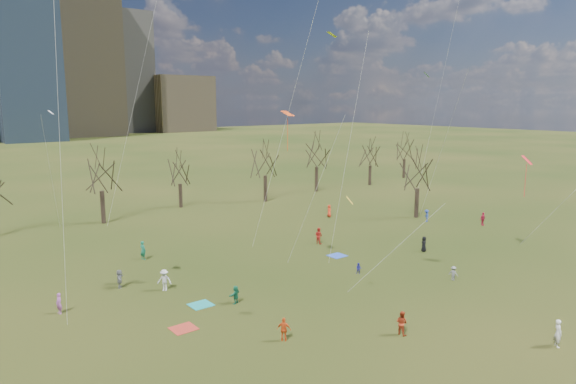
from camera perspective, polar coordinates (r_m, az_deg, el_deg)
ground at (r=38.61m, az=11.40°, el=-12.75°), size 500.00×500.00×0.00m
bare_tree_row at (r=66.50m, az=-13.68°, el=2.18°), size 113.04×29.80×9.50m
blanket_teal at (r=39.30m, az=-9.67°, el=-12.25°), size 1.60×1.50×0.03m
blanket_navy at (r=50.61m, az=5.48°, el=-7.05°), size 1.60×1.50×0.03m
blanket_crimson at (r=35.75m, az=-11.53°, el=-14.64°), size 1.60×1.50×0.03m
person_1 at (r=36.39m, az=27.80°, el=-13.70°), size 0.73×0.76×1.75m
person_2 at (r=34.76m, az=12.51°, el=-14.00°), size 0.69×0.84×1.59m
person_3 at (r=45.74m, az=17.90°, el=-8.58°), size 0.64×0.88×1.22m
person_4 at (r=33.17m, az=-0.44°, el=-15.02°), size 0.87×0.92×1.53m
person_5 at (r=39.01m, az=-5.84°, el=-11.26°), size 1.33×0.92×1.38m
person_6 at (r=53.36m, az=14.87°, el=-5.60°), size 0.87×0.89×1.54m
person_7 at (r=40.42m, az=-24.10°, el=-11.24°), size 0.48×0.62×1.51m
person_8 at (r=45.54m, az=7.86°, el=-8.42°), size 0.60×0.61×0.99m
person_9 at (r=42.36m, az=-13.58°, el=-9.49°), size 1.26×1.23×1.74m
person_10 at (r=66.70m, az=20.83°, el=-2.80°), size 0.95×0.42×1.61m
person_11 at (r=44.03m, az=-18.21°, el=-9.14°), size 0.99×1.45×1.50m
person_12 at (r=67.24m, az=4.59°, el=-2.09°), size 0.79×0.91×1.58m
person_13 at (r=50.88m, az=-15.82°, el=-6.25°), size 0.63×0.77×1.82m
person_14 at (r=54.44m, az=3.42°, el=-4.87°), size 0.80×0.95×1.74m
person_15 at (r=66.47m, az=15.14°, el=-2.56°), size 1.07×1.15×1.56m
kites_airborne at (r=46.21m, az=2.29°, el=8.64°), size 61.61×41.93×32.21m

